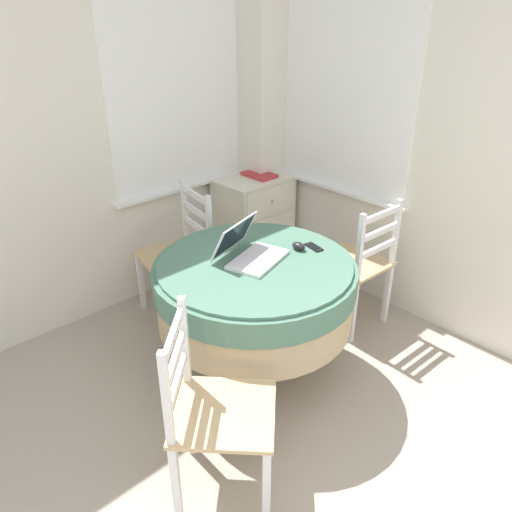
% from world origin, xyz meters
% --- Properties ---
extents(corner_room_shell, '(4.46, 4.70, 2.55)m').
position_xyz_m(corner_room_shell, '(1.27, 1.81, 1.28)').
color(corner_room_shell, silver).
rests_on(corner_room_shell, ground_plane).
extents(round_dining_table, '(1.13, 1.13, 0.74)m').
position_xyz_m(round_dining_table, '(0.96, 1.60, 0.58)').
color(round_dining_table, '#4C3D2D').
rests_on(round_dining_table, ground_plane).
extents(laptop, '(0.42, 0.40, 0.21)m').
position_xyz_m(laptop, '(0.97, 1.66, 0.79)').
color(laptop, white).
rests_on(laptop, round_dining_table).
extents(computer_mouse, '(0.06, 0.09, 0.04)m').
position_xyz_m(computer_mouse, '(1.25, 1.54, 0.76)').
color(computer_mouse, black).
rests_on(computer_mouse, round_dining_table).
extents(cell_phone, '(0.07, 0.13, 0.01)m').
position_xyz_m(cell_phone, '(1.34, 1.50, 0.75)').
color(cell_phone, black).
rests_on(cell_phone, round_dining_table).
extents(dining_chair_near_back_window, '(0.50, 0.49, 0.91)m').
position_xyz_m(dining_chair_near_back_window, '(1.03, 2.44, 0.45)').
color(dining_chair_near_back_window, tan).
rests_on(dining_chair_near_back_window, ground_plane).
extents(dining_chair_near_right_window, '(0.43, 0.45, 0.91)m').
position_xyz_m(dining_chair_near_right_window, '(1.80, 1.51, 0.45)').
color(dining_chair_near_right_window, tan).
rests_on(dining_chair_near_right_window, ground_plane).
extents(dining_chair_camera_near, '(0.60, 0.60, 0.91)m').
position_xyz_m(dining_chair_camera_near, '(0.27, 1.12, 0.45)').
color(dining_chair_camera_near, tan).
rests_on(dining_chair_camera_near, ground_plane).
extents(corner_cabinet, '(0.59, 0.43, 0.78)m').
position_xyz_m(corner_cabinet, '(1.88, 2.60, 0.39)').
color(corner_cabinet, silver).
rests_on(corner_cabinet, ground_plane).
extents(book_on_cabinet, '(0.17, 0.26, 0.02)m').
position_xyz_m(book_on_cabinet, '(1.92, 2.58, 0.79)').
color(book_on_cabinet, '#BC3338').
rests_on(book_on_cabinet, corner_cabinet).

